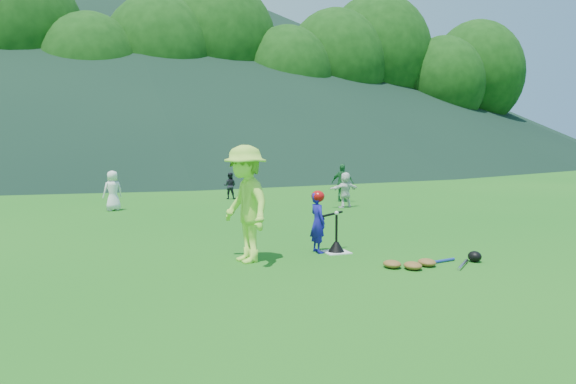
# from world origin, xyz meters

# --- Properties ---
(ground) EXTENTS (120.00, 120.00, 0.00)m
(ground) POSITION_xyz_m (0.00, 0.00, 0.00)
(ground) COLOR #176316
(ground) RESTS_ON ground
(home_plate) EXTENTS (0.45, 0.45, 0.02)m
(home_plate) POSITION_xyz_m (0.00, 0.00, 0.01)
(home_plate) COLOR silver
(home_plate) RESTS_ON ground
(baseball) EXTENTS (0.08, 0.08, 0.08)m
(baseball) POSITION_xyz_m (0.00, 0.00, 0.74)
(baseball) COLOR white
(baseball) RESTS_ON batting_tee
(batter_child) EXTENTS (0.29, 0.42, 1.12)m
(batter_child) POSITION_xyz_m (-0.31, 0.14, 0.56)
(batter_child) COLOR #1A17A0
(batter_child) RESTS_ON ground
(adult_coach) EXTENTS (0.94, 1.39, 1.99)m
(adult_coach) POSITION_xyz_m (-1.78, -0.14, 1.00)
(adult_coach) COLOR #ADEF46
(adult_coach) RESTS_ON ground
(fielder_a) EXTENTS (0.66, 0.53, 1.17)m
(fielder_a) POSITION_xyz_m (-3.45, 7.77, 0.58)
(fielder_a) COLOR white
(fielder_a) RESTS_ON ground
(fielder_b) EXTENTS (0.56, 0.52, 0.92)m
(fielder_b) POSITION_xyz_m (0.55, 9.59, 0.46)
(fielder_b) COLOR black
(fielder_b) RESTS_ON ground
(fielder_c) EXTENTS (0.77, 0.69, 1.25)m
(fielder_c) POSITION_xyz_m (3.82, 7.43, 0.63)
(fielder_c) COLOR #1E6430
(fielder_c) RESTS_ON ground
(fielder_d) EXTENTS (1.04, 0.46, 1.08)m
(fielder_d) POSITION_xyz_m (3.21, 6.02, 0.54)
(fielder_d) COLOR white
(fielder_d) RESTS_ON ground
(batting_tee) EXTENTS (0.30, 0.30, 0.68)m
(batting_tee) POSITION_xyz_m (0.00, 0.00, 0.13)
(batting_tee) COLOR black
(batting_tee) RESTS_ON home_plate
(batter_gear) EXTENTS (0.70, 0.34, 0.48)m
(batter_gear) POSITION_xyz_m (-0.29, 0.14, 1.02)
(batter_gear) COLOR #B70C0C
(batter_gear) RESTS_ON ground
(equipment_pile) EXTENTS (1.80, 0.75, 0.19)m
(equipment_pile) POSITION_xyz_m (0.92, -1.54, 0.07)
(equipment_pile) COLOR olive
(equipment_pile) RESTS_ON ground
(outfield_fence) EXTENTS (70.07, 0.08, 1.33)m
(outfield_fence) POSITION_xyz_m (0.00, 28.00, 0.70)
(outfield_fence) COLOR gray
(outfield_fence) RESTS_ON ground
(tree_line) EXTENTS (70.04, 11.40, 14.82)m
(tree_line) POSITION_xyz_m (0.20, 33.83, 8.21)
(tree_line) COLOR #382314
(tree_line) RESTS_ON ground
(distant_hills) EXTENTS (155.00, 140.00, 32.00)m
(distant_hills) POSITION_xyz_m (-7.63, 81.81, 14.98)
(distant_hills) COLOR black
(distant_hills) RESTS_ON ground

